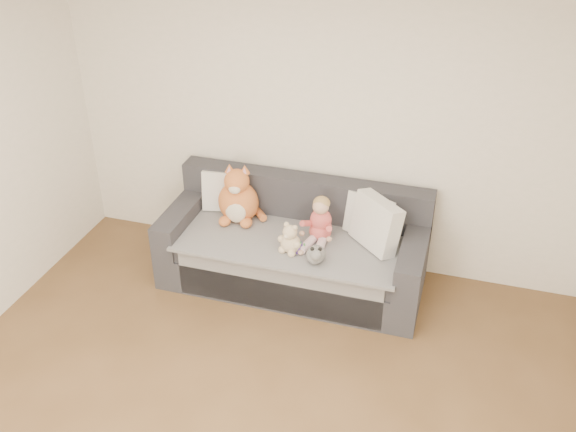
% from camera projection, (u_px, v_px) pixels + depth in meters
% --- Properties ---
extents(room_shell, '(5.00, 5.00, 5.00)m').
position_uv_depth(room_shell, '(232.00, 263.00, 3.59)').
color(room_shell, brown).
rests_on(room_shell, ground).
extents(sofa, '(2.20, 0.94, 0.85)m').
position_uv_depth(sofa, '(294.00, 249.00, 5.47)').
color(sofa, '#2A2A2F').
rests_on(sofa, ground).
extents(cushion_left, '(0.42, 0.25, 0.37)m').
position_uv_depth(cushion_left, '(225.00, 190.00, 5.65)').
color(cushion_left, silver).
rests_on(cushion_left, sofa).
extents(cushion_right_back, '(0.43, 0.32, 0.37)m').
position_uv_depth(cushion_right_back, '(368.00, 216.00, 5.27)').
color(cushion_right_back, silver).
rests_on(cushion_right_back, sofa).
extents(cushion_right_front, '(0.47, 0.46, 0.43)m').
position_uv_depth(cushion_right_front, '(376.00, 223.00, 5.12)').
color(cushion_right_front, silver).
rests_on(cushion_right_front, sofa).
extents(toddler, '(0.28, 0.40, 0.40)m').
position_uv_depth(toddler, '(319.00, 223.00, 5.20)').
color(toddler, '#DB5A4D').
rests_on(toddler, sofa).
extents(plush_cat, '(0.44, 0.40, 0.54)m').
position_uv_depth(plush_cat, '(238.00, 199.00, 5.48)').
color(plush_cat, '#C6542C').
rests_on(plush_cat, sofa).
extents(teddy_bear, '(0.20, 0.17, 0.27)m').
position_uv_depth(teddy_bear, '(290.00, 241.00, 5.09)').
color(teddy_bear, '#CEB08E').
rests_on(teddy_bear, sofa).
extents(plush_cow, '(0.15, 0.23, 0.19)m').
position_uv_depth(plush_cow, '(316.00, 254.00, 4.98)').
color(plush_cow, white).
rests_on(plush_cow, sofa).
extents(sippy_cup, '(0.11, 0.08, 0.12)m').
position_uv_depth(sippy_cup, '(299.00, 246.00, 5.11)').
color(sippy_cup, '#573AA0').
rests_on(sippy_cup, sofa).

